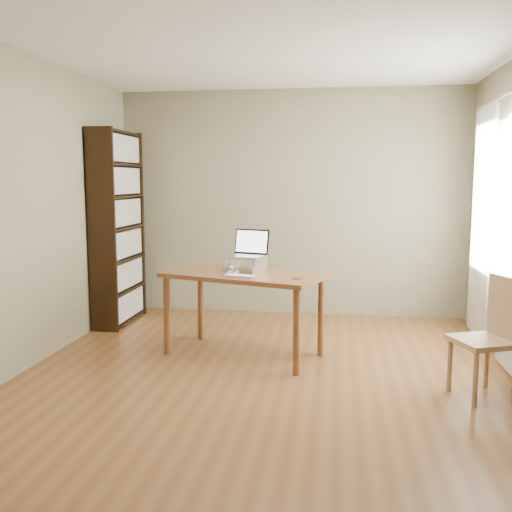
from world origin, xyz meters
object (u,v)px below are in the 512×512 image
Objects in this scene: bookshelf at (118,228)px; chair at (493,334)px; laptop at (246,250)px; keyboard at (240,276)px; cat at (242,265)px; desk at (244,284)px.

bookshelf is 3.96m from chair.
laptop reaches higher than keyboard.
cat is (1.53, -0.91, -0.24)m from bookshelf.
bookshelf reaches higher than chair.
desk is 1.74× the size of chair.
chair is (1.96, -0.86, -0.34)m from cat.
laptop is at bearing -29.41° from bookshelf.
cat is at bearing 110.07° from keyboard.
desk is 2.08m from chair.
bookshelf is at bearing 165.30° from desk.
bookshelf reaches higher than laptop.
chair is at bearing -6.34° from laptop.
chair reaches higher than keyboard.
laptop is at bearing 61.67° from cat.
bookshelf is 5.30× the size of laptop.
keyboard is at bearing -65.45° from cat.
bookshelf is at bearing 167.88° from cat.
bookshelf is at bearing 169.05° from laptop.
desk is (1.56, -1.02, -0.40)m from bookshelf.
laptop is at bearing 108.46° from desk.
keyboard is 2.02m from chair.
bookshelf is 7.32× the size of keyboard.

